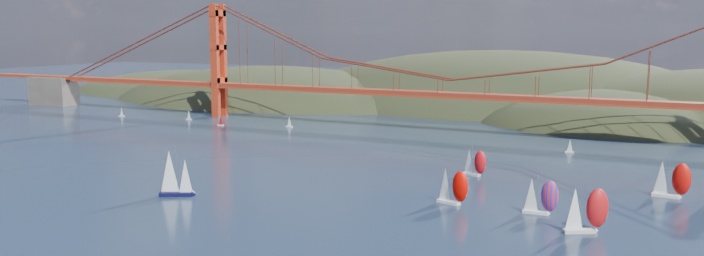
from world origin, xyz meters
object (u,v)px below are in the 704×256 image
object	(u,v)px
racer_0	(452,186)
racer_1	(585,209)
sloop_navy	(174,174)
racer_5	(474,162)
racer_rwb	(540,196)
racer_3	(671,179)

from	to	relation	value
racer_0	racer_1	size ratio (longest dim) A/B	0.90
racer_0	racer_1	xyz separation A→B (m)	(32.77, -10.43, 0.50)
sloop_navy	racer_0	size ratio (longest dim) A/B	1.35
racer_1	racer_0	bearing A→B (deg)	132.78
racer_5	racer_rwb	xyz separation A→B (m)	(26.01, -34.52, 0.26)
racer_0	racer_3	xyz separation A→B (m)	(47.75, 31.43, 0.31)
sloop_navy	racer_0	xyz separation A→B (m)	(66.78, 24.00, -1.19)
racer_1	racer_rwb	xyz separation A→B (m)	(-11.58, 10.67, -0.73)
racer_1	racer_3	size ratio (longest dim) A/B	1.04
racer_1	racer_5	distance (m)	58.79
racer_0	racer_1	world-z (taller)	racer_1
racer_5	racer_3	bearing A→B (deg)	14.83
sloop_navy	racer_5	xyz separation A→B (m)	(61.97, 58.76, -1.67)
racer_3	sloop_navy	bearing A→B (deg)	-147.65
sloop_navy	racer_1	bearing A→B (deg)	-19.10
racer_3	racer_rwb	bearing A→B (deg)	-123.88
racer_0	racer_rwb	distance (m)	21.20
racer_3	racer_1	bearing A→B (deg)	-103.16
sloop_navy	racer_5	distance (m)	85.42
racer_1	racer_rwb	world-z (taller)	racer_1
racer_0	racer_5	size ratio (longest dim) A/B	1.12
racer_0	racer_5	xyz separation A→B (m)	(-4.81, 34.76, -0.48)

